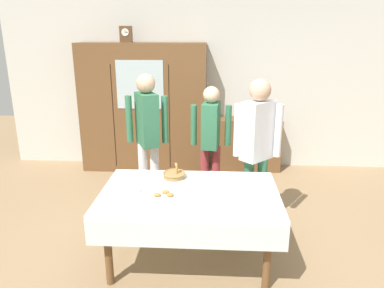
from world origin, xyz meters
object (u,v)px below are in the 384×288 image
(spoon_far_right, at_px, (226,208))
(spoon_mid_right, at_px, (128,178))
(dining_table, at_px, (189,202))
(tea_cup_far_left, at_px, (246,186))
(wall_cabinet, at_px, (144,108))
(person_by_cabinet, at_px, (147,129))
(book_stack, at_px, (248,115))
(person_behind_table_right, at_px, (257,141))
(bookshelf_low, at_px, (247,144))
(bread_basket, at_px, (174,175))
(mantel_clock, at_px, (126,34))
(tea_cup_mid_left, at_px, (221,179))
(pastry_plate, at_px, (164,196))
(tea_cup_center, at_px, (135,190))
(person_near_right_end, at_px, (211,134))

(spoon_far_right, distance_m, spoon_mid_right, 1.17)
(dining_table, distance_m, tea_cup_far_left, 0.57)
(wall_cabinet, xyz_separation_m, person_by_cabinet, (0.31, -1.41, 0.04))
(spoon_mid_right, height_order, person_by_cabinet, person_by_cabinet)
(book_stack, distance_m, person_behind_table_right, 1.93)
(bookshelf_low, height_order, bread_basket, bread_basket)
(person_behind_table_right, bearing_deg, spoon_far_right, -109.96)
(person_behind_table_right, bearing_deg, tea_cup_far_left, -105.13)
(mantel_clock, bearing_deg, spoon_far_right, -63.12)
(bookshelf_low, relative_size, tea_cup_mid_left, 8.21)
(dining_table, bearing_deg, person_by_cabinet, 116.76)
(dining_table, height_order, book_stack, book_stack)
(pastry_plate, bearing_deg, bread_basket, 84.14)
(dining_table, distance_m, tea_cup_mid_left, 0.45)
(dining_table, relative_size, bread_basket, 7.04)
(person_by_cabinet, bearing_deg, tea_cup_far_left, -42.70)
(wall_cabinet, xyz_separation_m, bookshelf_low, (1.68, 0.05, -0.59))
(pastry_plate, distance_m, person_behind_table_right, 1.27)
(pastry_plate, height_order, person_behind_table_right, person_behind_table_right)
(spoon_far_right, bearing_deg, mantel_clock, 116.88)
(mantel_clock, height_order, tea_cup_mid_left, mantel_clock)
(bookshelf_low, bearing_deg, person_by_cabinet, -133.16)
(book_stack, distance_m, person_by_cabinet, 2.01)
(mantel_clock, xyz_separation_m, person_behind_table_right, (1.82, -1.88, -1.09))
(dining_table, height_order, wall_cabinet, wall_cabinet)
(pastry_plate, distance_m, spoon_mid_right, 0.61)
(mantel_clock, distance_m, bread_basket, 2.78)
(tea_cup_center, distance_m, spoon_far_right, 0.89)
(spoon_far_right, xyz_separation_m, spoon_mid_right, (-0.99, 0.62, 0.00))
(book_stack, bearing_deg, pastry_plate, -110.22)
(tea_cup_center, distance_m, person_behind_table_right, 1.45)
(wall_cabinet, relative_size, tea_cup_center, 15.67)
(spoon_far_right, bearing_deg, dining_table, 139.06)
(bread_basket, bearing_deg, tea_cup_far_left, -18.21)
(book_stack, bearing_deg, tea_cup_center, -115.88)
(tea_cup_center, distance_m, spoon_mid_right, 0.38)
(mantel_clock, height_order, spoon_mid_right, mantel_clock)
(tea_cup_far_left, relative_size, bread_basket, 0.54)
(tea_cup_mid_left, xyz_separation_m, person_behind_table_right, (0.39, 0.41, 0.28))
(wall_cabinet, height_order, tea_cup_mid_left, wall_cabinet)
(wall_cabinet, distance_m, spoon_mid_right, 2.29)
(bookshelf_low, height_order, tea_cup_center, bookshelf_low)
(mantel_clock, xyz_separation_m, person_near_right_end, (1.31, -1.19, -1.22))
(tea_cup_center, bearing_deg, bookshelf_low, 64.12)
(person_near_right_end, relative_size, person_behind_table_right, 0.90)
(tea_cup_mid_left, bearing_deg, wall_cabinet, 117.85)
(person_near_right_end, bearing_deg, book_stack, 64.42)
(tea_cup_far_left, xyz_separation_m, bread_basket, (-0.72, 0.24, 0.01))
(wall_cabinet, distance_m, person_behind_table_right, 2.47)
(wall_cabinet, bearing_deg, spoon_mid_right, -83.89)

